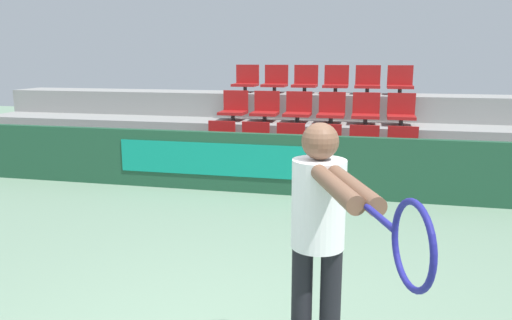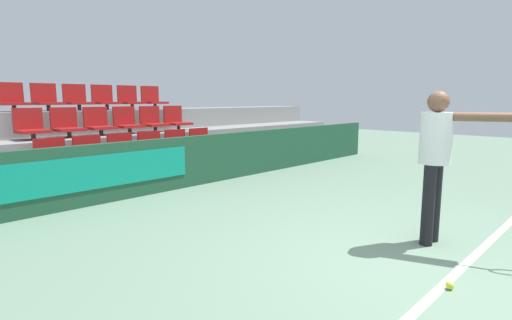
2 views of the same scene
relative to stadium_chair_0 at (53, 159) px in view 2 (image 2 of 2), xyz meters
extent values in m
plane|color=gray|center=(1.43, -5.08, -0.65)|extent=(30.00, 30.00, 0.00)
cube|color=white|center=(1.43, -5.29, -0.65)|extent=(6.00, 0.08, 0.01)
cube|color=#1E4C33|center=(1.43, -0.64, -0.20)|extent=(12.83, 0.12, 0.89)
cube|color=#0F937A|center=(0.26, -0.71, -0.16)|extent=(3.26, 0.02, 0.49)
cube|color=gray|center=(1.43, -0.12, -0.43)|extent=(12.43, 0.89, 0.44)
cube|color=gray|center=(1.43, 0.77, -0.21)|extent=(12.43, 0.89, 0.88)
cube|color=gray|center=(1.43, 1.65, 0.01)|extent=(12.43, 0.89, 1.32)
cylinder|color=#333333|center=(0.00, -0.08, -0.15)|extent=(0.07, 0.07, 0.11)
cube|color=#A31919|center=(0.00, -0.08, -0.07)|extent=(0.45, 0.45, 0.05)
cube|color=#A31919|center=(0.00, 0.13, 0.13)|extent=(0.45, 0.04, 0.36)
cylinder|color=#333333|center=(0.57, -0.08, -0.15)|extent=(0.07, 0.07, 0.11)
cube|color=#A31919|center=(0.57, -0.08, -0.07)|extent=(0.45, 0.45, 0.05)
cube|color=#A31919|center=(0.57, 0.13, 0.13)|extent=(0.45, 0.04, 0.36)
cylinder|color=#333333|center=(1.15, -0.08, -0.15)|extent=(0.07, 0.07, 0.11)
cube|color=#A31919|center=(1.15, -0.08, -0.07)|extent=(0.45, 0.45, 0.05)
cube|color=#A31919|center=(1.15, 0.13, 0.13)|extent=(0.45, 0.04, 0.36)
cylinder|color=#333333|center=(1.72, -0.08, -0.15)|extent=(0.07, 0.07, 0.11)
cube|color=#A31919|center=(1.72, -0.08, -0.07)|extent=(0.45, 0.45, 0.05)
cube|color=#A31919|center=(1.72, 0.13, 0.13)|extent=(0.45, 0.04, 0.36)
cylinder|color=#333333|center=(2.29, -0.08, -0.15)|extent=(0.07, 0.07, 0.11)
cube|color=#A31919|center=(2.29, -0.08, -0.07)|extent=(0.45, 0.45, 0.05)
cube|color=#A31919|center=(2.29, 0.13, 0.13)|extent=(0.45, 0.04, 0.36)
cylinder|color=#333333|center=(2.87, -0.08, -0.15)|extent=(0.07, 0.07, 0.11)
cube|color=#A31919|center=(2.87, -0.08, -0.07)|extent=(0.45, 0.45, 0.05)
cube|color=#A31919|center=(2.87, 0.13, 0.13)|extent=(0.45, 0.04, 0.36)
cylinder|color=#333333|center=(0.00, 0.81, 0.29)|extent=(0.07, 0.07, 0.11)
cube|color=#A31919|center=(0.00, 0.81, 0.37)|extent=(0.45, 0.45, 0.05)
cube|color=#A31919|center=(0.00, 1.01, 0.57)|extent=(0.45, 0.04, 0.36)
cylinder|color=#333333|center=(0.57, 0.81, 0.29)|extent=(0.07, 0.07, 0.11)
cube|color=#A31919|center=(0.57, 0.81, 0.37)|extent=(0.45, 0.45, 0.05)
cube|color=#A31919|center=(0.57, 1.01, 0.57)|extent=(0.45, 0.04, 0.36)
cylinder|color=#333333|center=(1.15, 0.81, 0.29)|extent=(0.07, 0.07, 0.11)
cube|color=#A31919|center=(1.15, 0.81, 0.37)|extent=(0.45, 0.45, 0.05)
cube|color=#A31919|center=(1.15, 1.01, 0.57)|extent=(0.45, 0.04, 0.36)
cylinder|color=#333333|center=(1.72, 0.81, 0.29)|extent=(0.07, 0.07, 0.11)
cube|color=#A31919|center=(1.72, 0.81, 0.37)|extent=(0.45, 0.45, 0.05)
cube|color=#A31919|center=(1.72, 1.01, 0.57)|extent=(0.45, 0.04, 0.36)
cylinder|color=#333333|center=(2.29, 0.81, 0.29)|extent=(0.07, 0.07, 0.11)
cube|color=#A31919|center=(2.29, 0.81, 0.37)|extent=(0.45, 0.45, 0.05)
cube|color=#A31919|center=(2.29, 1.01, 0.57)|extent=(0.45, 0.04, 0.36)
cylinder|color=#333333|center=(2.87, 0.81, 0.29)|extent=(0.07, 0.07, 0.11)
cube|color=#A31919|center=(2.87, 0.81, 0.37)|extent=(0.45, 0.45, 0.05)
cube|color=#A31919|center=(2.87, 1.01, 0.57)|extent=(0.45, 0.04, 0.36)
cylinder|color=#333333|center=(0.00, 1.70, 0.72)|extent=(0.07, 0.07, 0.11)
cube|color=#A31919|center=(0.00, 1.70, 0.81)|extent=(0.45, 0.45, 0.05)
cube|color=#A31919|center=(0.00, 1.90, 1.01)|extent=(0.45, 0.04, 0.36)
cylinder|color=#333333|center=(0.57, 1.70, 0.72)|extent=(0.07, 0.07, 0.11)
cube|color=#A31919|center=(0.57, 1.70, 0.81)|extent=(0.45, 0.45, 0.05)
cube|color=#A31919|center=(0.57, 1.90, 1.01)|extent=(0.45, 0.04, 0.36)
cylinder|color=#333333|center=(1.15, 1.70, 0.72)|extent=(0.07, 0.07, 0.11)
cube|color=#A31919|center=(1.15, 1.70, 0.81)|extent=(0.45, 0.45, 0.05)
cube|color=#A31919|center=(1.15, 1.90, 1.01)|extent=(0.45, 0.04, 0.36)
cylinder|color=#333333|center=(1.72, 1.70, 0.72)|extent=(0.07, 0.07, 0.11)
cube|color=#A31919|center=(1.72, 1.70, 0.81)|extent=(0.45, 0.45, 0.05)
cube|color=#A31919|center=(1.72, 1.90, 1.01)|extent=(0.45, 0.04, 0.36)
cylinder|color=#333333|center=(2.29, 1.70, 0.72)|extent=(0.07, 0.07, 0.11)
cube|color=#A31919|center=(2.29, 1.70, 0.81)|extent=(0.45, 0.45, 0.05)
cube|color=#A31919|center=(2.29, 1.90, 1.01)|extent=(0.45, 0.04, 0.36)
cylinder|color=#333333|center=(2.87, 1.70, 0.72)|extent=(0.07, 0.07, 0.11)
cube|color=#A31919|center=(2.87, 1.70, 0.81)|extent=(0.45, 0.45, 0.05)
cube|color=#A31919|center=(2.87, 1.90, 1.01)|extent=(0.45, 0.04, 0.36)
cylinder|color=black|center=(2.01, -4.81, -0.22)|extent=(0.13, 0.13, 0.87)
cylinder|color=black|center=(2.19, -4.81, -0.22)|extent=(0.13, 0.13, 0.87)
cylinder|color=white|center=(2.10, -4.81, 0.49)|extent=(0.32, 0.32, 0.54)
sphere|color=brown|center=(2.10, -4.81, 0.86)|extent=(0.22, 0.22, 0.22)
cylinder|color=brown|center=(2.22, -5.26, 0.71)|extent=(0.31, 0.63, 0.09)
cylinder|color=brown|center=(2.31, -5.26, 0.71)|extent=(0.31, 0.63, 0.09)
sphere|color=#CCDB33|center=(1.12, -5.34, -0.62)|extent=(0.07, 0.07, 0.07)
camera|label=1|loc=(2.38, -7.66, 1.34)|focal=35.00mm
camera|label=2|loc=(-2.19, -6.31, 0.89)|focal=28.00mm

